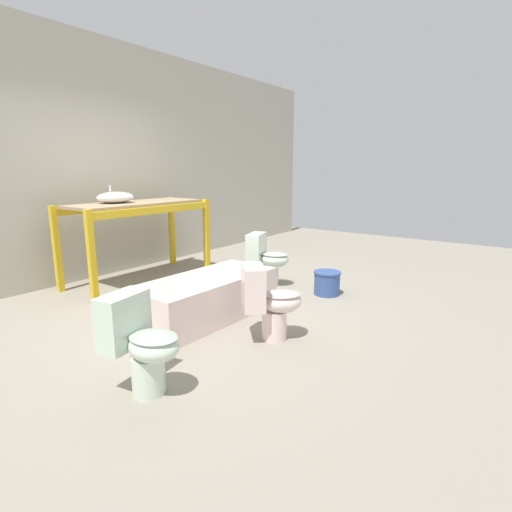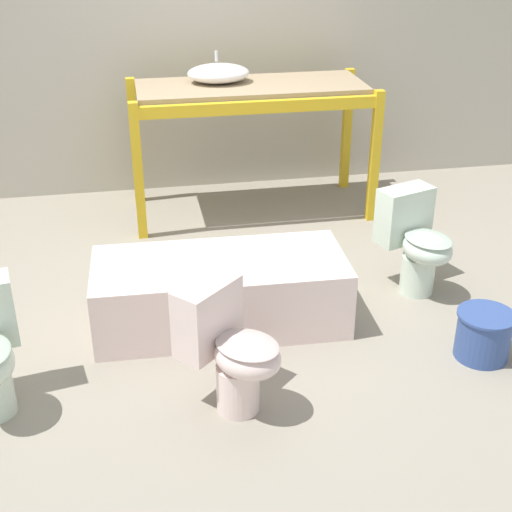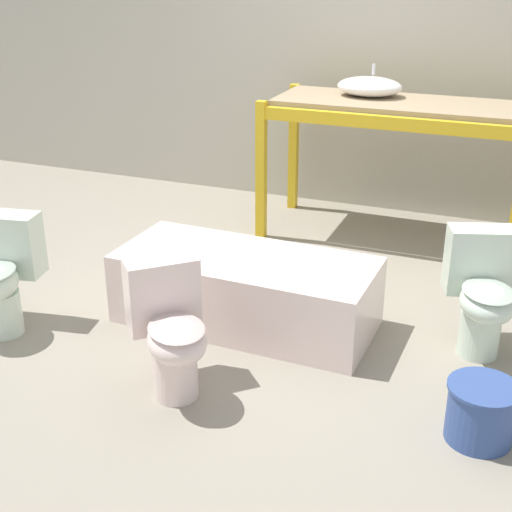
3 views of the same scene
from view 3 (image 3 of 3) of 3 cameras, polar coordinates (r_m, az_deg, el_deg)
The scene contains 9 objects.
ground_plane at distance 4.67m, azimuth 2.20°, elevation -2.90°, with size 12.00×12.00×0.00m, color gray.
warehouse_wall_rear at distance 6.05m, azimuth 8.92°, elevation 18.67°, with size 10.80×0.08×3.20m.
shelving_rack at distance 5.41m, azimuth 11.16°, elevation 10.41°, with size 1.91×0.82×1.06m.
sink_basin at distance 5.51m, azimuth 9.07°, elevation 13.24°, with size 0.48×0.37×0.22m.
bathtub_main at distance 4.20m, azimuth -0.83°, elevation -2.34°, with size 1.53×0.70×0.43m.
toilet_near at distance 4.33m, azimuth -19.71°, elevation -1.31°, with size 0.41×0.57×0.67m.
toilet_far at distance 4.06m, azimuth 17.64°, elevation -2.71°, with size 0.47×0.59×0.67m.
toilet_extra at distance 3.53m, azimuth -6.85°, elevation -5.72°, with size 0.59×0.60×0.67m.
bucket_white at distance 3.44m, azimuth 17.55°, elevation -11.74°, with size 0.33×0.33×0.28m.
Camera 3 is at (1.39, -3.96, 2.07)m, focal length 50.00 mm.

